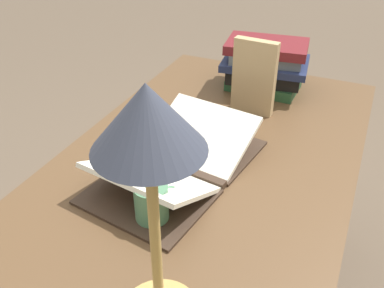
{
  "coord_description": "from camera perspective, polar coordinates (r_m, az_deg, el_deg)",
  "views": [
    {
      "loc": [
        0.9,
        0.36,
        1.44
      ],
      "look_at": [
        0.04,
        -0.02,
        0.83
      ],
      "focal_mm": 40.0,
      "sensor_mm": 36.0,
      "label": 1
    }
  ],
  "objects": [
    {
      "name": "reading_desk",
      "position": [
        1.25,
        1.58,
        -6.02
      ],
      "size": [
        1.43,
        0.8,
        0.75
      ],
      "color": "brown",
      "rests_on": "ground_plane"
    },
    {
      "name": "open_book",
      "position": [
        1.14,
        -1.91,
        -2.37
      ],
      "size": [
        0.55,
        0.37,
        0.11
      ],
      "rotation": [
        0.0,
        0.0,
        -0.15
      ],
      "color": "#38281E",
      "rests_on": "reading_desk"
    },
    {
      "name": "book_stack_tall",
      "position": [
        1.58,
        9.73,
        10.32
      ],
      "size": [
        0.24,
        0.32,
        0.18
      ],
      "color": "#234C2D",
      "rests_on": "reading_desk"
    },
    {
      "name": "book_standing_upright",
      "position": [
        1.4,
        8.27,
        8.79
      ],
      "size": [
        0.04,
        0.14,
        0.25
      ],
      "rotation": [
        0.0,
        0.0,
        -0.07
      ],
      "color": "tan",
      "rests_on": "reading_desk"
    },
    {
      "name": "reading_lamp",
      "position": [
        0.59,
        -5.66,
        -1.29
      ],
      "size": [
        0.16,
        0.16,
        0.47
      ],
      "color": "tan",
      "rests_on": "reading_desk"
    },
    {
      "name": "coffee_mug",
      "position": [
        0.99,
        -5.32,
        -7.86
      ],
      "size": [
        0.11,
        0.08,
        0.1
      ],
      "rotation": [
        0.0,
        0.0,
        2.7
      ],
      "color": "#4C7F5B",
      "rests_on": "reading_desk"
    },
    {
      "name": "pencil",
      "position": [
        1.27,
        -7.84,
        -0.11
      ],
      "size": [
        0.01,
        0.16,
        0.01
      ],
      "rotation": [
        0.0,
        0.0,
        -0.02
      ],
      "color": "gold",
      "rests_on": "reading_desk"
    }
  ]
}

